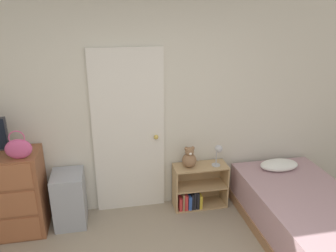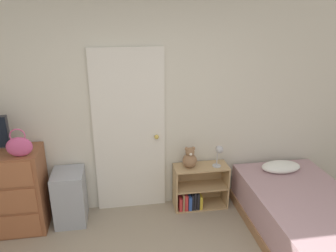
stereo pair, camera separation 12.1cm
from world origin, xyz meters
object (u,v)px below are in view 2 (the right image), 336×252
Objects in this scene: bookshelf at (196,190)px; teddy_bear at (190,159)px; bed at (309,221)px; handbag at (19,146)px; desk_lamp at (219,152)px; storage_bin at (70,197)px.

teddy_bear is (-0.10, -0.01, 0.46)m from bookshelf.
teddy_bear is 1.47m from bed.
handbag reaches higher than bookshelf.
bed is at bearing -45.74° from desk_lamp.
handbag is 3.15m from bed.
desk_lamp is at bearing 134.26° from bed.
handbag is 2.23m from desk_lamp.
handbag is 0.15× the size of bed.
bookshelf is at bearing 4.06° from teddy_bear.
teddy_bear is at bearing -175.94° from bookshelf.
storage_bin is 1.48m from teddy_bear.
teddy_bear is 0.97× the size of desk_lamp.
bed is at bearing -39.32° from bookshelf.
desk_lamp is at bearing 0.63° from storage_bin.
handbag is at bearing -156.56° from storage_bin.
handbag reaches higher than storage_bin.
desk_lamp is (0.25, -0.05, 0.54)m from bookshelf.
desk_lamp is (1.79, 0.02, 0.44)m from storage_bin.
storage_bin reaches higher than bed.
bed is at bearing -16.88° from storage_bin.
desk_lamp is at bearing -6.51° from teddy_bear.
handbag is 0.87m from storage_bin.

